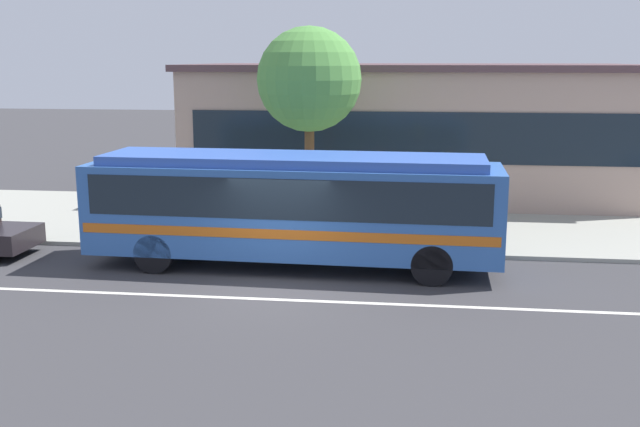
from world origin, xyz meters
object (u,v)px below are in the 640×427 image
at_px(transit_bus, 293,203).
at_px(pedestrian_walking_along_curb, 367,201).
at_px(bus_stop_sign, 420,191).
at_px(street_tree_near_stop, 309,80).
at_px(pedestrian_waiting_near_sign, 460,208).

distance_m(transit_bus, pedestrian_walking_along_curb, 3.76).
xyz_separation_m(bus_stop_sign, street_tree_near_stop, (-3.45, 2.57, 2.93)).
bearing_deg(pedestrian_walking_along_curb, bus_stop_sign, -41.72).
distance_m(transit_bus, pedestrian_waiting_near_sign, 5.37).
height_order(pedestrian_waiting_near_sign, pedestrian_walking_along_curb, pedestrian_walking_along_curb).
height_order(pedestrian_waiting_near_sign, bus_stop_sign, bus_stop_sign).
height_order(pedestrian_walking_along_curb, street_tree_near_stop, street_tree_near_stop).
relative_size(pedestrian_waiting_near_sign, street_tree_near_stop, 0.27).
distance_m(pedestrian_waiting_near_sign, pedestrian_walking_along_curb, 2.76).
relative_size(transit_bus, pedestrian_walking_along_curb, 5.97).
bearing_deg(street_tree_near_stop, pedestrian_walking_along_curb, -31.89).
relative_size(transit_bus, bus_stop_sign, 4.17).
xyz_separation_m(transit_bus, pedestrian_walking_along_curb, (1.68, 3.32, -0.54)).
bearing_deg(pedestrian_waiting_near_sign, transit_bus, -145.98).
distance_m(pedestrian_walking_along_curb, bus_stop_sign, 2.17).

